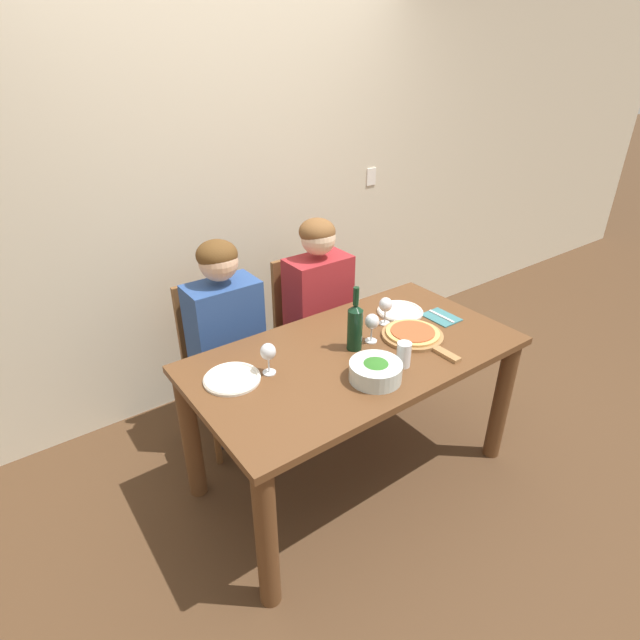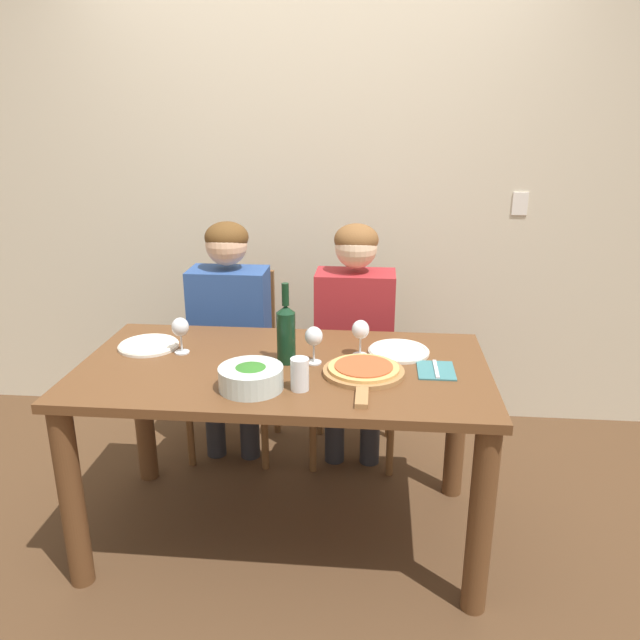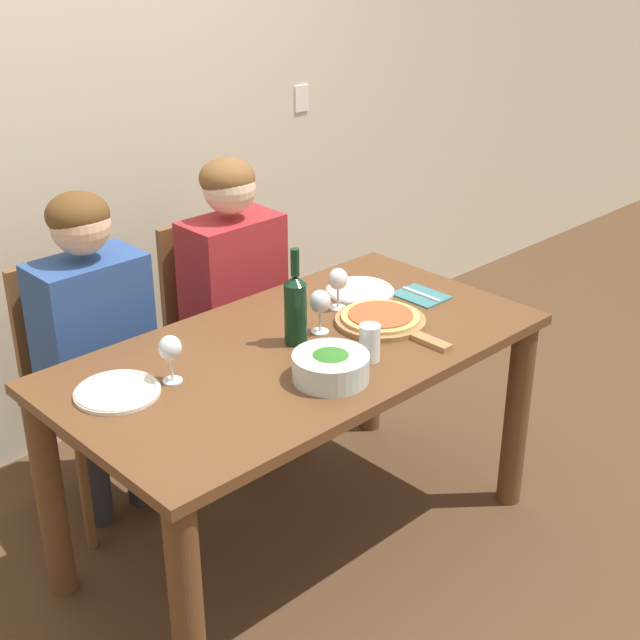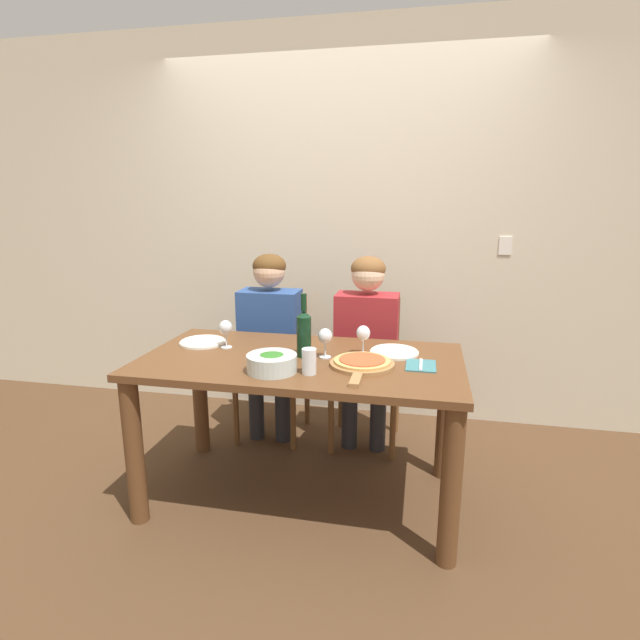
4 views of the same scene
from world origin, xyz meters
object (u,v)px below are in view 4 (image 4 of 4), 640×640
at_px(fork_on_napkin, 421,365).
at_px(chair_left, 275,360).
at_px(dinner_plate_right, 394,352).
at_px(water_tumbler, 309,361).
at_px(wine_bottle, 304,332).
at_px(wine_glass_centre, 325,337).
at_px(chair_right, 367,366).
at_px(wine_glass_left, 226,329).
at_px(person_man, 366,335).
at_px(pizza_on_board, 362,363).
at_px(person_woman, 270,330).
at_px(broccoli_bowl, 272,363).
at_px(dinner_plate_left, 203,342).
at_px(wine_glass_right, 363,334).

bearing_deg(fork_on_napkin, chair_left, 141.38).
bearing_deg(dinner_plate_right, water_tumbler, -132.90).
relative_size(wine_bottle, wine_glass_centre, 2.14).
bearing_deg(chair_right, dinner_plate_right, -71.37).
bearing_deg(wine_glass_left, dinner_plate_right, 5.17).
relative_size(wine_bottle, fork_on_napkin, 1.79).
bearing_deg(person_man, chair_left, 169.67).
xyz_separation_m(wine_glass_centre, fork_on_napkin, (0.47, -0.04, -0.10)).
bearing_deg(wine_glass_left, pizza_on_board, -11.84).
xyz_separation_m(chair_right, wine_glass_centre, (-0.14, -0.73, 0.38)).
bearing_deg(person_man, fork_on_napkin, -62.74).
bearing_deg(fork_on_napkin, dinner_plate_right, 128.01).
height_order(person_woman, wine_bottle, person_woman).
bearing_deg(broccoli_bowl, chair_right, 71.16).
xyz_separation_m(pizza_on_board, wine_glass_centre, (-0.20, 0.10, 0.09)).
height_order(pizza_on_board, wine_glass_left, wine_glass_left).
relative_size(dinner_plate_left, wine_glass_centre, 1.65).
distance_m(dinner_plate_left, wine_glass_centre, 0.72).
relative_size(wine_glass_right, water_tumbler, 1.28).
xyz_separation_m(chair_left, pizza_on_board, (0.68, -0.83, 0.29)).
bearing_deg(dinner_plate_left, fork_on_napkin, -6.95).
xyz_separation_m(person_man, pizza_on_board, (0.06, -0.71, 0.06)).
relative_size(chair_right, wine_glass_left, 6.17).
bearing_deg(water_tumbler, chair_right, 80.64).
bearing_deg(wine_bottle, dinner_plate_right, 17.49).
relative_size(person_woman, pizza_on_board, 2.72).
bearing_deg(pizza_on_board, chair_left, 129.56).
bearing_deg(wine_bottle, chair_left, 117.32).
bearing_deg(chair_right, wine_glass_centre, -100.60).
height_order(person_man, broccoli_bowl, person_man).
bearing_deg(dinner_plate_right, wine_glass_right, -164.49).
relative_size(wine_bottle, pizza_on_board, 0.72).
bearing_deg(wine_glass_centre, water_tumbler, -95.69).
relative_size(pizza_on_board, wine_glass_left, 2.97).
height_order(chair_left, wine_glass_centre, chair_left).
height_order(wine_glass_right, fork_on_napkin, wine_glass_right).
xyz_separation_m(person_man, dinner_plate_left, (-0.84, -0.51, 0.05)).
bearing_deg(pizza_on_board, wine_bottle, 162.41).
bearing_deg(chair_left, wine_glass_right, -43.66).
relative_size(person_woman, person_man, 1.00).
height_order(dinner_plate_right, wine_glass_left, wine_glass_left).
bearing_deg(wine_glass_right, water_tumbler, -120.56).
xyz_separation_m(wine_glass_left, wine_glass_right, (0.73, 0.04, 0.00)).
xyz_separation_m(chair_left, dinner_plate_left, (-0.22, -0.62, 0.29)).
height_order(wine_glass_left, fork_on_napkin, wine_glass_left).
bearing_deg(wine_glass_left, wine_glass_centre, -6.13).
xyz_separation_m(person_man, water_tumbler, (-0.16, -0.86, 0.10)).
xyz_separation_m(person_woman, wine_glass_centre, (0.48, -0.61, 0.15)).
bearing_deg(wine_glass_right, broccoli_bowl, -137.18).
distance_m(person_man, dinner_plate_left, 0.99).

